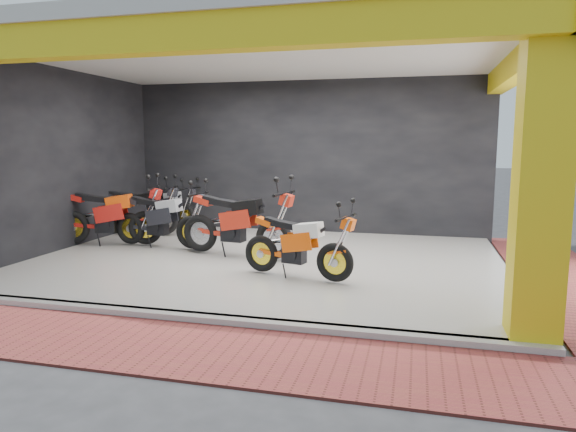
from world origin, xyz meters
name	(u,v)px	position (x,y,z in m)	size (l,w,h in m)	color
ground	(225,297)	(0.00, 0.00, 0.00)	(80.00, 80.00, 0.00)	#2D2D30
showroom_floor	(266,261)	(0.00, 2.00, 0.05)	(8.00, 6.00, 0.10)	silver
showroom_ceiling	(265,52)	(0.00, 2.00, 3.60)	(8.40, 6.40, 0.20)	beige
back_wall	(305,159)	(0.00, 5.10, 1.75)	(8.20, 0.20, 3.50)	black
left_wall	(59,162)	(-4.10, 2.00, 1.75)	(0.20, 6.20, 3.50)	black
corner_column	(542,179)	(3.75, -0.75, 1.75)	(0.50, 0.50, 3.50)	gold
header_beam_front	(187,34)	(0.00, -1.00, 3.30)	(8.40, 0.30, 0.40)	gold
header_beam_right	(525,62)	(4.00, 2.00, 3.30)	(0.30, 6.40, 0.40)	gold
floor_kerb	(194,318)	(0.00, -1.02, 0.05)	(8.00, 0.20, 0.10)	silver
paver_front	(162,346)	(0.00, -1.80, 0.01)	(9.00, 1.40, 0.03)	maroon
paver_right	(567,281)	(4.80, 2.00, 0.01)	(1.40, 7.00, 0.03)	maroon
moto_hero	(335,243)	(1.41, 0.73, 0.68)	(1.91, 0.71, 1.17)	#FF590A
moto_row_a	(191,216)	(-1.59, 2.39, 0.74)	(2.10, 0.78, 1.28)	black
moto_row_b	(274,220)	(0.16, 1.94, 0.80)	(2.30, 0.85, 1.40)	red
moto_row_c	(145,211)	(-2.64, 2.54, 0.78)	(2.23, 0.83, 1.36)	red
moto_row_d	(164,207)	(-2.80, 3.63, 0.73)	(2.07, 0.77, 1.26)	black
moto_row_e	(185,204)	(-2.80, 4.69, 0.67)	(1.88, 0.70, 1.15)	black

